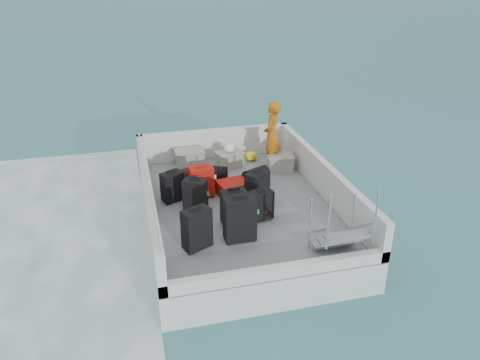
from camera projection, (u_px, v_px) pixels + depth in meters
The scene contains 23 objects.
ground at pixel (239, 230), 9.40m from camera, with size 160.00×160.00×0.00m, color #1B5E60.
ferry_hull at pixel (239, 217), 9.28m from camera, with size 3.60×5.00×0.60m, color silver.
deck at pixel (239, 203), 9.14m from camera, with size 3.30×4.70×0.02m, color slate.
deck_fittings at pixel (261, 191), 8.78m from camera, with size 3.60×5.00×0.90m.
suitcase_0 at pixel (197, 229), 7.57m from camera, with size 0.46×0.26×0.71m, color black.
suitcase_1 at pixel (195, 196), 8.72m from camera, with size 0.43×0.24×0.64m, color black.
suitcase_2 at pixel (173, 187), 9.09m from camera, with size 0.42×0.25×0.60m, color black.
suitcase_3 at pixel (240, 219), 7.77m from camera, with size 0.52×0.31×0.80m, color black.
suitcase_4 at pixel (234, 208), 8.28m from camera, with size 0.45×0.26×0.66m, color black.
suitcase_5 at pixel (202, 182), 9.25m from camera, with size 0.46×0.28×0.64m, color #B9130E.
suitcase_6 at pixel (261, 206), 8.44m from camera, with size 0.41×0.24×0.57m, color black.
suitcase_7 at pixel (257, 188), 9.01m from camera, with size 0.47×0.27×0.65m, color black.
suitcase_8 at pixel (236, 188), 9.43m from camera, with size 0.47×0.72×0.28m, color #B9130E.
duffel_0 at pixel (189, 179), 9.75m from camera, with size 0.58×0.30×0.32m, color black, non-canonical shape.
duffel_1 at pixel (217, 178), 9.81m from camera, with size 0.43×0.30×0.32m, color black, non-canonical shape.
duffel_2 at pixel (256, 180), 9.72m from camera, with size 0.54×0.30×0.32m, color black, non-canonical shape.
crate_0 at pixel (188, 157), 10.85m from camera, with size 0.54×0.37×0.33m, color gray.
crate_1 at pixel (190, 159), 10.66m from camera, with size 0.62×0.43×0.37m, color gray.
crate_2 at pixel (229, 160), 10.66m from camera, with size 0.55×0.38×0.33m, color gray.
crate_3 at pixel (280, 163), 10.49m from camera, with size 0.54×0.37×0.33m, color gray.
yellow_bag at pixel (251, 156), 11.02m from camera, with size 0.28×0.26×0.22m, color yellow.
white_bag at pixel (229, 149), 10.55m from camera, with size 0.24×0.24×0.18m, color white.
passenger at pixel (272, 135), 10.42m from camera, with size 0.56×0.36×1.53m, color orange.
Camera 1 is at (-1.97, -7.82, 4.94)m, focal length 35.00 mm.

